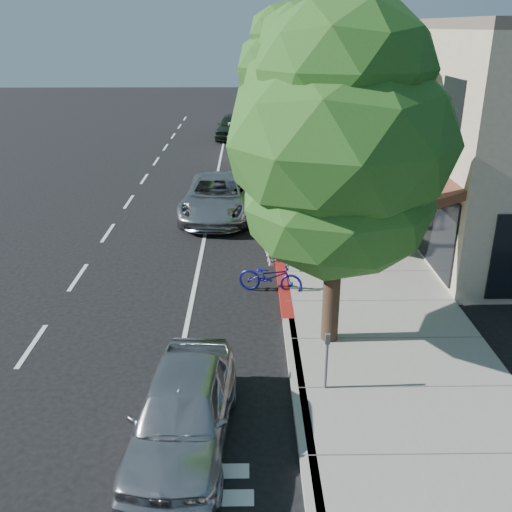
{
  "coord_description": "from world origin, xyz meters",
  "views": [
    {
      "loc": [
        -1.02,
        -13.87,
        7.08
      ],
      "look_at": [
        -0.81,
        0.31,
        1.35
      ],
      "focal_mm": 40.0,
      "sensor_mm": 36.0,
      "label": 1
    }
  ],
  "objects_px": {
    "dark_sedan": "(260,178)",
    "dark_suv_far": "(233,126)",
    "street_tree_3": "(286,69)",
    "pedestrian": "(361,206)",
    "cyclist": "(271,236)",
    "street_tree_1": "(310,100)",
    "silver_suv": "(218,197)",
    "white_pickup": "(249,142)",
    "street_tree_4": "(279,73)",
    "near_car_a": "(183,411)",
    "bicycle": "(270,277)",
    "street_tree_5": "(275,71)",
    "street_tree_2": "(294,105)",
    "street_tree_0": "(340,145)"
  },
  "relations": [
    {
      "from": "street_tree_1",
      "to": "silver_suv",
      "type": "bearing_deg",
      "value": 127.78
    },
    {
      "from": "street_tree_5",
      "to": "dark_suv_far",
      "type": "relative_size",
      "value": 1.49
    },
    {
      "from": "cyclist",
      "to": "pedestrian",
      "type": "xyz_separation_m",
      "value": [
        3.38,
        2.88,
        0.08
      ]
    },
    {
      "from": "street_tree_5",
      "to": "white_pickup",
      "type": "height_order",
      "value": "street_tree_5"
    },
    {
      "from": "street_tree_4",
      "to": "dark_sedan",
      "type": "bearing_deg",
      "value": -97.09
    },
    {
      "from": "street_tree_3",
      "to": "white_pickup",
      "type": "xyz_separation_m",
      "value": [
        -1.87,
        3.57,
        -4.31
      ]
    },
    {
      "from": "street_tree_5",
      "to": "cyclist",
      "type": "distance_m",
      "value": 25.23
    },
    {
      "from": "street_tree_4",
      "to": "near_car_a",
      "type": "xyz_separation_m",
      "value": [
        -3.1,
        -27.5,
        -3.72
      ]
    },
    {
      "from": "street_tree_3",
      "to": "pedestrian",
      "type": "xyz_separation_m",
      "value": [
        2.18,
        -10.12,
        -4.08
      ]
    },
    {
      "from": "street_tree_0",
      "to": "white_pickup",
      "type": "relative_size",
      "value": 1.43
    },
    {
      "from": "bicycle",
      "to": "white_pickup",
      "type": "distance_m",
      "value": 18.71
    },
    {
      "from": "street_tree_4",
      "to": "white_pickup",
      "type": "distance_m",
      "value": 4.76
    },
    {
      "from": "bicycle",
      "to": "silver_suv",
      "type": "bearing_deg",
      "value": 29.94
    },
    {
      "from": "near_car_a",
      "to": "street_tree_4",
      "type": "bearing_deg",
      "value": 87.51
    },
    {
      "from": "dark_sedan",
      "to": "street_tree_5",
      "type": "bearing_deg",
      "value": 91.13
    },
    {
      "from": "street_tree_0",
      "to": "near_car_a",
      "type": "height_order",
      "value": "street_tree_0"
    },
    {
      "from": "street_tree_0",
      "to": "street_tree_3",
      "type": "bearing_deg",
      "value": 90.0
    },
    {
      "from": "street_tree_2",
      "to": "dark_sedan",
      "type": "height_order",
      "value": "street_tree_2"
    },
    {
      "from": "dark_suv_far",
      "to": "pedestrian",
      "type": "distance_m",
      "value": 19.94
    },
    {
      "from": "street_tree_2",
      "to": "cyclist",
      "type": "distance_m",
      "value": 7.77
    },
    {
      "from": "street_tree_2",
      "to": "street_tree_4",
      "type": "bearing_deg",
      "value": 90.0
    },
    {
      "from": "street_tree_0",
      "to": "street_tree_5",
      "type": "xyz_separation_m",
      "value": [
        0.0,
        30.0,
        -0.63
      ]
    },
    {
      "from": "white_pickup",
      "to": "pedestrian",
      "type": "bearing_deg",
      "value": -80.87
    },
    {
      "from": "bicycle",
      "to": "street_tree_5",
      "type": "bearing_deg",
      "value": 13.01
    },
    {
      "from": "dark_sedan",
      "to": "pedestrian",
      "type": "bearing_deg",
      "value": -47.94
    },
    {
      "from": "pedestrian",
      "to": "dark_suv_far",
      "type": "bearing_deg",
      "value": -83.08
    },
    {
      "from": "dark_sedan",
      "to": "dark_suv_far",
      "type": "relative_size",
      "value": 1.11
    },
    {
      "from": "silver_suv",
      "to": "near_car_a",
      "type": "relative_size",
      "value": 1.36
    },
    {
      "from": "silver_suv",
      "to": "dark_suv_far",
      "type": "relative_size",
      "value": 1.23
    },
    {
      "from": "street_tree_0",
      "to": "street_tree_4",
      "type": "bearing_deg",
      "value": 90.0
    },
    {
      "from": "cyclist",
      "to": "dark_suv_far",
      "type": "height_order",
      "value": "cyclist"
    },
    {
      "from": "street_tree_5",
      "to": "white_pickup",
      "type": "xyz_separation_m",
      "value": [
        -1.87,
        -8.43,
        -3.36
      ]
    },
    {
      "from": "street_tree_1",
      "to": "street_tree_5",
      "type": "relative_size",
      "value": 1.14
    },
    {
      "from": "street_tree_3",
      "to": "cyclist",
      "type": "relative_size",
      "value": 4.39
    },
    {
      "from": "pedestrian",
      "to": "white_pickup",
      "type": "bearing_deg",
      "value": -81.43
    },
    {
      "from": "street_tree_4",
      "to": "bicycle",
      "type": "height_order",
      "value": "street_tree_4"
    },
    {
      "from": "street_tree_4",
      "to": "dark_suv_far",
      "type": "bearing_deg",
      "value": 132.83
    },
    {
      "from": "street_tree_4",
      "to": "bicycle",
      "type": "distance_m",
      "value": 21.53
    },
    {
      "from": "street_tree_1",
      "to": "cyclist",
      "type": "height_order",
      "value": "street_tree_1"
    },
    {
      "from": "street_tree_0",
      "to": "street_tree_2",
      "type": "bearing_deg",
      "value": 90.0
    },
    {
      "from": "street_tree_5",
      "to": "cyclist",
      "type": "height_order",
      "value": "street_tree_5"
    },
    {
      "from": "white_pickup",
      "to": "silver_suv",
      "type": "bearing_deg",
      "value": -103.39
    },
    {
      "from": "street_tree_3",
      "to": "cyclist",
      "type": "xyz_separation_m",
      "value": [
        -1.2,
        -13.0,
        -4.16
      ]
    },
    {
      "from": "street_tree_5",
      "to": "white_pickup",
      "type": "bearing_deg",
      "value": -102.53
    },
    {
      "from": "street_tree_5",
      "to": "bicycle",
      "type": "relative_size",
      "value": 3.76
    },
    {
      "from": "street_tree_1",
      "to": "street_tree_5",
      "type": "distance_m",
      "value": 24.01
    },
    {
      "from": "street_tree_2",
      "to": "cyclist",
      "type": "xyz_separation_m",
      "value": [
        -1.2,
        -7.0,
        -3.16
      ]
    },
    {
      "from": "street_tree_0",
      "to": "dark_sedan",
      "type": "height_order",
      "value": "street_tree_0"
    },
    {
      "from": "street_tree_5",
      "to": "bicycle",
      "type": "distance_m",
      "value": 27.4
    },
    {
      "from": "dark_suv_far",
      "to": "street_tree_1",
      "type": "bearing_deg",
      "value": -74.23
    }
  ]
}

